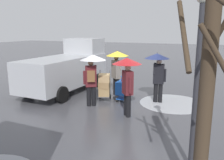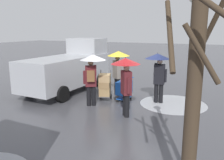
{
  "view_description": "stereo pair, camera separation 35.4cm",
  "coord_description": "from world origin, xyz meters",
  "px_view_note": "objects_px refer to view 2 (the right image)",
  "views": [
    {
      "loc": [
        -3.23,
        9.1,
        3.08
      ],
      "look_at": [
        0.47,
        0.37,
        1.05
      ],
      "focal_mm": 37.91,
      "sensor_mm": 36.0,
      "label": 1
    },
    {
      "loc": [
        -3.56,
        8.96,
        3.08
      ],
      "look_at": [
        0.47,
        0.37,
        1.05
      ],
      "focal_mm": 37.91,
      "sensor_mm": 36.0,
      "label": 2
    }
  ],
  "objects_px": {
    "hand_dolly_boxes": "(105,85)",
    "pedestrian_black_side": "(158,66)",
    "bare_tree_near": "(193,94)",
    "pedestrian_white_side": "(126,73)",
    "pedestrian_pink_side": "(118,62)",
    "pedestrian_far_side": "(92,68)",
    "street_lamp": "(191,65)",
    "cargo_van_parked_right": "(70,68)",
    "shopping_cart_vendor": "(124,88)"
  },
  "relations": [
    {
      "from": "hand_dolly_boxes",
      "to": "pedestrian_black_side",
      "type": "relative_size",
      "value": 0.61
    },
    {
      "from": "hand_dolly_boxes",
      "to": "bare_tree_near",
      "type": "xyz_separation_m",
      "value": [
        -4.21,
        5.24,
        1.4
      ]
    },
    {
      "from": "hand_dolly_boxes",
      "to": "pedestrian_white_side",
      "type": "bearing_deg",
      "value": 138.07
    },
    {
      "from": "hand_dolly_boxes",
      "to": "pedestrian_pink_side",
      "type": "bearing_deg",
      "value": -100.38
    },
    {
      "from": "pedestrian_far_side",
      "to": "street_lamp",
      "type": "bearing_deg",
      "value": 143.09
    },
    {
      "from": "cargo_van_parked_right",
      "to": "hand_dolly_boxes",
      "type": "height_order",
      "value": "cargo_van_parked_right"
    },
    {
      "from": "shopping_cart_vendor",
      "to": "pedestrian_far_side",
      "type": "distance_m",
      "value": 1.79
    },
    {
      "from": "shopping_cart_vendor",
      "to": "street_lamp",
      "type": "bearing_deg",
      "value": 126.94
    },
    {
      "from": "cargo_van_parked_right",
      "to": "pedestrian_black_side",
      "type": "relative_size",
      "value": 2.52
    },
    {
      "from": "shopping_cart_vendor",
      "to": "hand_dolly_boxes",
      "type": "bearing_deg",
      "value": 19.58
    },
    {
      "from": "pedestrian_far_side",
      "to": "street_lamp",
      "type": "distance_m",
      "value": 5.22
    },
    {
      "from": "hand_dolly_boxes",
      "to": "street_lamp",
      "type": "distance_m",
      "value": 5.88
    },
    {
      "from": "pedestrian_far_side",
      "to": "pedestrian_black_side",
      "type": "bearing_deg",
      "value": -146.05
    },
    {
      "from": "pedestrian_pink_side",
      "to": "pedestrian_black_side",
      "type": "xyz_separation_m",
      "value": [
        -1.99,
        0.32,
        -0.01
      ]
    },
    {
      "from": "street_lamp",
      "to": "pedestrian_white_side",
      "type": "bearing_deg",
      "value": -46.47
    },
    {
      "from": "cargo_van_parked_right",
      "to": "pedestrian_white_side",
      "type": "bearing_deg",
      "value": 150.38
    },
    {
      "from": "pedestrian_black_side",
      "to": "cargo_van_parked_right",
      "type": "bearing_deg",
      "value": -2.52
    },
    {
      "from": "cargo_van_parked_right",
      "to": "street_lamp",
      "type": "distance_m",
      "value": 8.16
    },
    {
      "from": "bare_tree_near",
      "to": "street_lamp",
      "type": "height_order",
      "value": "bare_tree_near"
    },
    {
      "from": "shopping_cart_vendor",
      "to": "cargo_van_parked_right",
      "type": "bearing_deg",
      "value": -10.52
    },
    {
      "from": "street_lamp",
      "to": "cargo_van_parked_right",
      "type": "bearing_deg",
      "value": -36.99
    },
    {
      "from": "cargo_van_parked_right",
      "to": "pedestrian_pink_side",
      "type": "distance_m",
      "value": 2.67
    },
    {
      "from": "bare_tree_near",
      "to": "street_lamp",
      "type": "xyz_separation_m",
      "value": [
        0.21,
        -1.27,
        0.28
      ]
    },
    {
      "from": "pedestrian_pink_side",
      "to": "street_lamp",
      "type": "xyz_separation_m",
      "value": [
        -3.81,
        4.98,
        0.79
      ]
    },
    {
      "from": "pedestrian_pink_side",
      "to": "pedestrian_white_side",
      "type": "relative_size",
      "value": 1.0
    },
    {
      "from": "pedestrian_black_side",
      "to": "bare_tree_near",
      "type": "distance_m",
      "value": 6.28
    },
    {
      "from": "shopping_cart_vendor",
      "to": "pedestrian_far_side",
      "type": "bearing_deg",
      "value": 51.09
    },
    {
      "from": "pedestrian_pink_side",
      "to": "shopping_cart_vendor",
      "type": "bearing_deg",
      "value": 130.24
    },
    {
      "from": "pedestrian_white_side",
      "to": "pedestrian_far_side",
      "type": "bearing_deg",
      "value": -17.0
    },
    {
      "from": "hand_dolly_boxes",
      "to": "pedestrian_far_side",
      "type": "distance_m",
      "value": 1.24
    },
    {
      "from": "pedestrian_black_side",
      "to": "hand_dolly_boxes",
      "type": "bearing_deg",
      "value": 17.47
    },
    {
      "from": "bare_tree_near",
      "to": "shopping_cart_vendor",
      "type": "bearing_deg",
      "value": -58.32
    },
    {
      "from": "pedestrian_white_side",
      "to": "hand_dolly_boxes",
      "type": "bearing_deg",
      "value": -41.93
    },
    {
      "from": "shopping_cart_vendor",
      "to": "pedestrian_pink_side",
      "type": "height_order",
      "value": "pedestrian_pink_side"
    },
    {
      "from": "pedestrian_pink_side",
      "to": "street_lamp",
      "type": "relative_size",
      "value": 0.56
    },
    {
      "from": "pedestrian_black_side",
      "to": "pedestrian_far_side",
      "type": "bearing_deg",
      "value": 33.95
    },
    {
      "from": "shopping_cart_vendor",
      "to": "pedestrian_white_side",
      "type": "relative_size",
      "value": 0.49
    },
    {
      "from": "shopping_cart_vendor",
      "to": "pedestrian_far_side",
      "type": "relative_size",
      "value": 0.49
    },
    {
      "from": "pedestrian_far_side",
      "to": "street_lamp",
      "type": "xyz_separation_m",
      "value": [
        -4.13,
        3.1,
        0.8
      ]
    },
    {
      "from": "cargo_van_parked_right",
      "to": "bare_tree_near",
      "type": "xyz_separation_m",
      "value": [
        -6.66,
        6.12,
        0.91
      ]
    },
    {
      "from": "shopping_cart_vendor",
      "to": "pedestrian_white_side",
      "type": "height_order",
      "value": "pedestrian_white_side"
    },
    {
      "from": "cargo_van_parked_right",
      "to": "pedestrian_far_side",
      "type": "relative_size",
      "value": 2.52
    },
    {
      "from": "cargo_van_parked_right",
      "to": "bare_tree_near",
      "type": "relative_size",
      "value": 1.36
    },
    {
      "from": "cargo_van_parked_right",
      "to": "shopping_cart_vendor",
      "type": "relative_size",
      "value": 5.18
    },
    {
      "from": "pedestrian_black_side",
      "to": "pedestrian_far_side",
      "type": "height_order",
      "value": "same"
    },
    {
      "from": "pedestrian_black_side",
      "to": "street_lamp",
      "type": "distance_m",
      "value": 5.06
    },
    {
      "from": "cargo_van_parked_right",
      "to": "pedestrian_black_side",
      "type": "distance_m",
      "value": 4.65
    },
    {
      "from": "pedestrian_white_side",
      "to": "pedestrian_far_side",
      "type": "height_order",
      "value": "same"
    },
    {
      "from": "shopping_cart_vendor",
      "to": "pedestrian_far_side",
      "type": "xyz_separation_m",
      "value": [
        0.93,
        1.15,
        1.0
      ]
    },
    {
      "from": "street_lamp",
      "to": "shopping_cart_vendor",
      "type": "bearing_deg",
      "value": -53.06
    }
  ]
}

